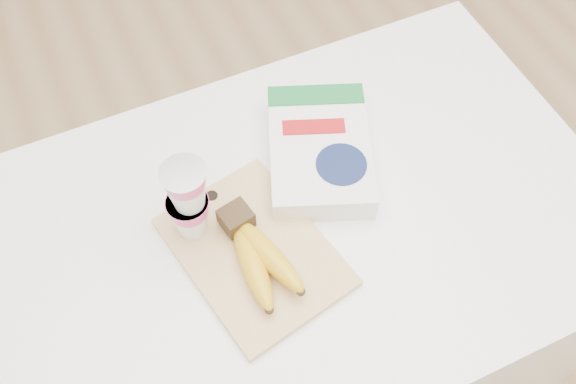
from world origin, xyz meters
The scene contains 5 objects.
table centered at (0.00, 0.00, 0.39)m, with size 1.04×0.69×0.78m, color white.
cutting_board centered at (-0.11, -0.03, 0.78)m, with size 0.21×0.29×0.01m, color #D9B677.
bananas centered at (-0.11, -0.05, 0.81)m, with size 0.09×0.20×0.06m.
yogurt_stack centered at (-0.18, 0.05, 0.88)m, with size 0.07×0.07×0.16m.
cereal_box centered at (0.07, 0.10, 0.80)m, with size 0.25×0.30×0.06m.
Camera 1 is at (-0.25, -0.47, 1.70)m, focal length 40.00 mm.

